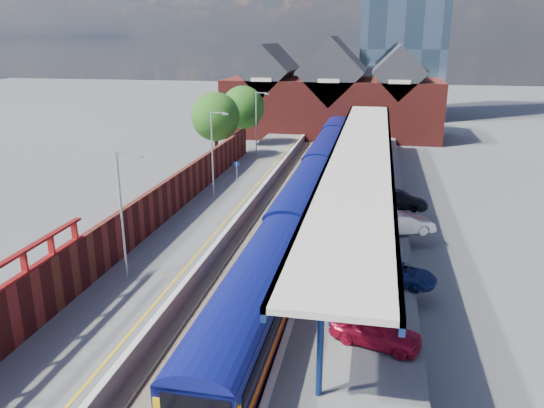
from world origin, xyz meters
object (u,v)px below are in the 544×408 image
(lamp_post_c, at_px, (214,148))
(parked_car_dark, at_px, (399,199))
(platform_sign, at_px, (237,171))
(parked_car_red, at_px, (376,330))
(parked_car_blue, at_px, (400,273))
(lamp_post_b, at_px, (124,208))
(train, at_px, (317,172))
(parked_car_silver, at_px, (401,223))
(lamp_post_d, at_px, (257,120))

(lamp_post_c, height_order, parked_car_dark, lamp_post_c)
(platform_sign, height_order, parked_car_red, platform_sign)
(lamp_post_c, height_order, parked_car_blue, lamp_post_c)
(lamp_post_b, height_order, lamp_post_c, same)
(parked_car_red, bearing_deg, lamp_post_b, 90.50)
(train, xyz_separation_m, parked_car_silver, (7.01, -11.50, -0.39))
(lamp_post_b, bearing_deg, parked_car_silver, 33.45)
(lamp_post_b, distance_m, parked_car_red, 14.38)
(lamp_post_c, distance_m, parked_car_dark, 15.23)
(train, distance_m, lamp_post_b, 22.90)
(lamp_post_d, bearing_deg, platform_sign, -84.44)
(lamp_post_d, xyz_separation_m, parked_car_silver, (14.86, -22.18, -3.26))
(parked_car_red, distance_m, parked_car_silver, 14.05)
(lamp_post_d, bearing_deg, parked_car_red, -69.71)
(parked_car_dark, distance_m, parked_car_blue, 13.64)
(lamp_post_c, relative_size, lamp_post_d, 1.00)
(lamp_post_b, distance_m, parked_car_silver, 18.11)
(platform_sign, height_order, parked_car_silver, platform_sign)
(platform_sign, bearing_deg, lamp_post_d, 95.56)
(lamp_post_b, distance_m, lamp_post_d, 32.00)
(lamp_post_b, xyz_separation_m, parked_car_red, (13.36, -4.15, -3.33))
(parked_car_silver, xyz_separation_m, parked_car_blue, (-0.31, -7.64, -0.19))
(parked_car_silver, bearing_deg, train, 8.55)
(lamp_post_b, bearing_deg, train, 69.77)
(lamp_post_b, bearing_deg, platform_sign, 85.67)
(lamp_post_d, xyz_separation_m, parked_car_blue, (14.55, -29.83, -3.45))
(platform_sign, distance_m, parked_car_dark, 13.72)
(parked_car_silver, bearing_deg, platform_sign, 35.97)
(lamp_post_b, bearing_deg, parked_car_blue, 8.50)
(lamp_post_b, height_order, lamp_post_d, same)
(platform_sign, xyz_separation_m, parked_car_red, (12.00, -22.15, -1.03))
(lamp_post_d, relative_size, platform_sign, 2.80)
(platform_sign, bearing_deg, parked_car_dark, -9.20)
(lamp_post_b, height_order, parked_car_blue, lamp_post_b)
(parked_car_dark, xyz_separation_m, parked_car_blue, (-0.31, -13.64, -0.11))
(lamp_post_b, bearing_deg, parked_car_dark, 46.77)
(parked_car_dark, bearing_deg, platform_sign, 98.34)
(lamp_post_d, bearing_deg, train, -53.68)
(train, distance_m, lamp_post_d, 13.57)
(parked_car_blue, bearing_deg, train, 38.75)
(lamp_post_c, relative_size, parked_car_red, 1.80)
(parked_car_red, bearing_deg, train, 29.95)
(lamp_post_c, relative_size, parked_car_silver, 1.58)
(train, relative_size, lamp_post_b, 9.42)
(lamp_post_d, height_order, parked_car_blue, lamp_post_d)
(lamp_post_c, xyz_separation_m, platform_sign, (1.36, 2.00, -2.30))
(train, distance_m, lamp_post_c, 9.91)
(platform_sign, relative_size, parked_car_silver, 0.56)
(lamp_post_d, distance_m, parked_car_dark, 22.23)
(lamp_post_b, bearing_deg, parked_car_red, -17.25)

